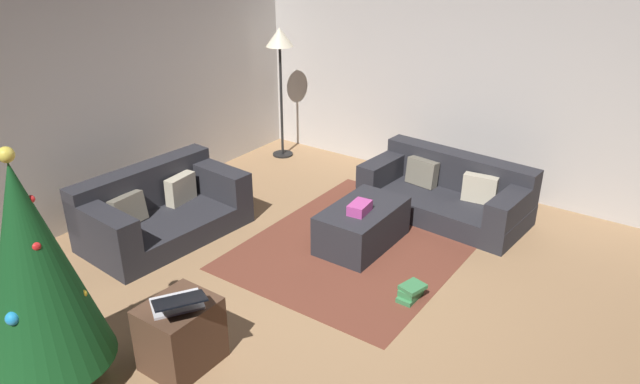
{
  "coord_description": "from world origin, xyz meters",
  "views": [
    {
      "loc": [
        -3.42,
        -2.25,
        3.0
      ],
      "look_at": [
        0.54,
        0.54,
        0.75
      ],
      "focal_mm": 32.98,
      "sensor_mm": 36.0,
      "label": 1
    }
  ],
  "objects": [
    {
      "name": "couch_right",
      "position": [
        2.24,
        -0.0,
        0.25
      ],
      "size": [
        1.0,
        1.84,
        0.64
      ],
      "rotation": [
        0.0,
        0.0,
        1.5
      ],
      "color": "#26262B",
      "rests_on": "ground_plane"
    },
    {
      "name": "couch_left",
      "position": [
        0.06,
        2.24,
        0.27
      ],
      "size": [
        1.69,
        1.04,
        0.69
      ],
      "rotation": [
        0.0,
        0.0,
        3.06
      ],
      "color": "#26262B",
      "rests_on": "ground_plane"
    },
    {
      "name": "corner_lamp",
      "position": [
        2.58,
        2.62,
        1.49
      ],
      "size": [
        0.36,
        0.36,
        1.75
      ],
      "color": "black",
      "rests_on": "ground_plane"
    },
    {
      "name": "christmas_tree",
      "position": [
        -1.86,
        1.11,
        0.97
      ],
      "size": [
        0.84,
        0.84,
        1.8
      ],
      "color": "brown",
      "rests_on": "ground_plane"
    },
    {
      "name": "ottoman",
      "position": [
        1.09,
        0.41,
        0.21
      ],
      "size": [
        0.98,
        0.58,
        0.41
      ],
      "primitive_type": "cube",
      "color": "#26262B",
      "rests_on": "ground_plane"
    },
    {
      "name": "ground_plane",
      "position": [
        0.0,
        0.0,
        0.0
      ],
      "size": [
        6.4,
        6.4,
        0.0
      ],
      "primitive_type": "plane",
      "color": "#93704C"
    },
    {
      "name": "gift_box",
      "position": [
        0.97,
        0.37,
        0.47
      ],
      "size": [
        0.27,
        0.19,
        0.1
      ],
      "primitive_type": "cube",
      "rotation": [
        0.0,
        0.0,
        0.11
      ],
      "color": "#B23F8C",
      "rests_on": "ottoman"
    },
    {
      "name": "tv_remote",
      "position": [
        1.22,
        0.48,
        0.42
      ],
      "size": [
        0.11,
        0.17,
        0.02
      ],
      "primitive_type": "cube",
      "rotation": [
        0.0,
        0.0,
        0.38
      ],
      "color": "black",
      "rests_on": "ottoman"
    },
    {
      "name": "corner_partition",
      "position": [
        3.14,
        0.0,
        1.3
      ],
      "size": [
        0.12,
        6.4,
        2.6
      ],
      "primitive_type": "cube",
      "color": "#B5B0AB",
      "rests_on": "ground_plane"
    },
    {
      "name": "area_rug",
      "position": [
        1.09,
        0.41,
        0.0
      ],
      "size": [
        2.6,
        2.0,
        0.01
      ],
      "primitive_type": "cube",
      "color": "brown",
      "rests_on": "ground_plane"
    },
    {
      "name": "rear_partition",
      "position": [
        0.0,
        3.14,
        1.3
      ],
      "size": [
        6.4,
        0.12,
        2.6
      ],
      "primitive_type": "cube",
      "color": "#BCB7B2",
      "rests_on": "ground_plane"
    },
    {
      "name": "book_stack",
      "position": [
        0.52,
        -0.44,
        0.07
      ],
      "size": [
        0.26,
        0.21,
        0.14
      ],
      "color": "#387A47",
      "rests_on": "ground_plane"
    },
    {
      "name": "laptop",
      "position": [
        -1.23,
        0.51,
        0.58
      ],
      "size": [
        0.52,
        0.54,
        0.18
      ],
      "color": "silver",
      "rests_on": "side_table"
    },
    {
      "name": "side_table",
      "position": [
        -1.19,
        0.56,
        0.26
      ],
      "size": [
        0.52,
        0.44,
        0.52
      ],
      "primitive_type": "cube",
      "color": "#4C3323",
      "rests_on": "ground_plane"
    }
  ]
}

